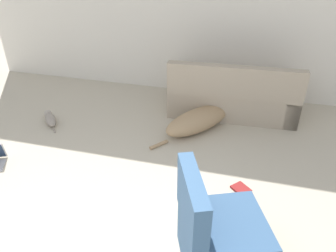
% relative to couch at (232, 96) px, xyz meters
% --- Properties ---
extents(wall_back, '(6.80, 0.06, 2.51)m').
position_rel_couch_xyz_m(wall_back, '(-1.06, 0.66, 0.98)').
color(wall_back, silver).
rests_on(wall_back, ground_plane).
extents(couch, '(1.91, 0.96, 0.87)m').
position_rel_couch_xyz_m(couch, '(0.00, 0.00, 0.00)').
color(couch, tan).
rests_on(couch, ground_plane).
extents(dog, '(1.08, 1.34, 0.30)m').
position_rel_couch_xyz_m(dog, '(-0.37, -0.58, -0.12)').
color(dog, '#A38460').
rests_on(dog, ground_plane).
extents(cat, '(0.43, 0.47, 0.13)m').
position_rel_couch_xyz_m(cat, '(-2.53, -0.99, -0.20)').
color(cat, gray).
rests_on(cat, ground_plane).
extents(book_red, '(0.24, 0.24, 0.02)m').
position_rel_couch_xyz_m(book_red, '(0.27, -1.76, -0.26)').
color(book_red, maroon).
rests_on(book_red, ground_plane).
extents(side_chair, '(0.85, 0.84, 0.94)m').
position_rel_couch_xyz_m(side_chair, '(0.12, -2.73, 0.04)').
color(side_chair, '#385B84').
rests_on(side_chair, ground_plane).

